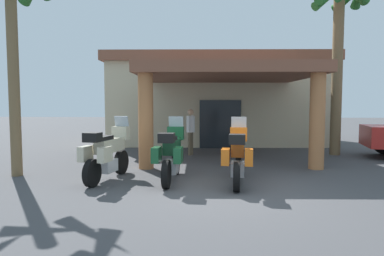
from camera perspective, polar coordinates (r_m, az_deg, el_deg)
ground_plane at (r=7.95m, az=5.60°, el=-10.22°), size 80.00×80.00×0.00m
motel_building at (r=17.48m, az=4.18°, el=4.85°), size 10.81×11.09×4.26m
motorcycle_cream at (r=9.06m, az=-13.85°, el=-4.04°), size 0.88×2.20×1.61m
motorcycle_green at (r=8.69m, az=-3.44°, el=-4.27°), size 0.71×2.21×1.61m
motorcycle_orange at (r=8.46m, az=7.58°, el=-4.53°), size 0.74×2.21×1.61m
pedestrian at (r=13.06m, az=-0.23°, el=-0.05°), size 0.32×0.52×1.75m
palm_tree_near_portico at (r=14.40m, az=23.12°, el=14.60°), size 2.13×2.14×6.57m
palm_tree_roadside at (r=10.71m, az=-27.84°, el=17.42°), size 2.17×2.27×5.89m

